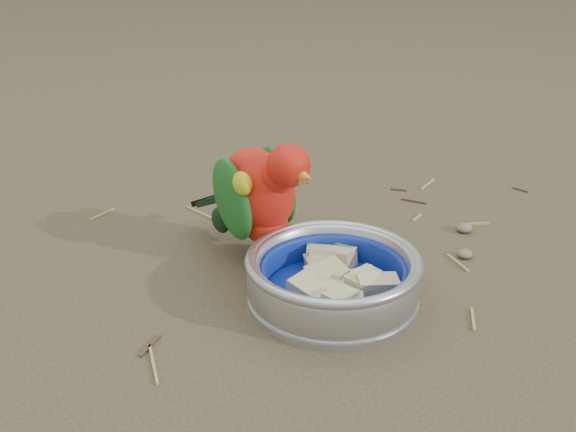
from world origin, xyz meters
TOP-DOWN VIEW (x-y plane):
  - ground at (0.00, 0.00)m, footprint 60.00×60.00m
  - food_bowl at (-0.04, -0.02)m, footprint 0.20×0.20m
  - bowl_wall at (-0.04, -0.02)m, footprint 0.20×0.20m
  - fruit_wedges at (-0.04, -0.02)m, footprint 0.12×0.12m
  - lory_parrot at (-0.07, 0.12)m, footprint 0.14×0.22m
  - ground_debris at (0.00, 0.07)m, footprint 0.90×0.80m

SIDE VIEW (x-z plane):
  - ground at x=0.00m, z-range 0.00..0.00m
  - ground_debris at x=0.00m, z-range 0.00..0.01m
  - food_bowl at x=-0.04m, z-range 0.00..0.02m
  - fruit_wedges at x=-0.04m, z-range 0.02..0.05m
  - bowl_wall at x=-0.04m, z-range 0.02..0.06m
  - lory_parrot at x=-0.07m, z-range 0.00..0.17m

